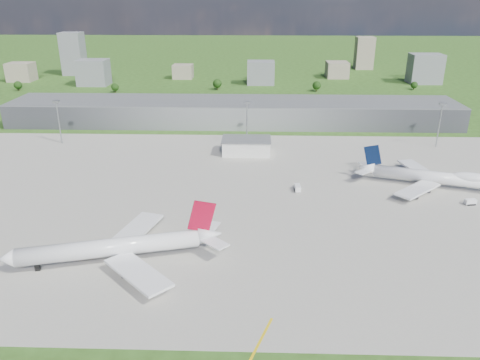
{
  "coord_description": "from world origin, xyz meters",
  "views": [
    {
      "loc": [
        14.25,
        -147.49,
        84.07
      ],
      "look_at": [
        8.45,
        37.9,
        9.0
      ],
      "focal_mm": 35.0,
      "sensor_mm": 36.0,
      "label": 1
    }
  ],
  "objects_px": {
    "airliner_blue_quad": "(437,177)",
    "van_white_far": "(470,202)",
    "van_white_near": "(298,188)",
    "tug_yellow": "(87,255)",
    "airliner_red_twin": "(119,247)"
  },
  "relations": [
    {
      "from": "airliner_blue_quad",
      "to": "van_white_far",
      "type": "xyz_separation_m",
      "value": [
        8.02,
        -18.85,
        -3.66
      ]
    },
    {
      "from": "van_white_near",
      "to": "tug_yellow",
      "type": "bearing_deg",
      "value": 125.92
    },
    {
      "from": "airliner_red_twin",
      "to": "airliner_blue_quad",
      "type": "height_order",
      "value": "airliner_red_twin"
    },
    {
      "from": "airliner_red_twin",
      "to": "van_white_near",
      "type": "relative_size",
      "value": 12.62
    },
    {
      "from": "airliner_red_twin",
      "to": "van_white_near",
      "type": "bearing_deg",
      "value": -151.07
    },
    {
      "from": "airliner_red_twin",
      "to": "van_white_near",
      "type": "height_order",
      "value": "airliner_red_twin"
    },
    {
      "from": "tug_yellow",
      "to": "van_white_far",
      "type": "relative_size",
      "value": 0.76
    },
    {
      "from": "airliner_red_twin",
      "to": "airliner_blue_quad",
      "type": "xyz_separation_m",
      "value": [
        128.31,
        67.64,
        -0.35
      ]
    },
    {
      "from": "airliner_red_twin",
      "to": "tug_yellow",
      "type": "relative_size",
      "value": 18.5
    },
    {
      "from": "van_white_near",
      "to": "van_white_far",
      "type": "relative_size",
      "value": 1.11
    },
    {
      "from": "tug_yellow",
      "to": "van_white_near",
      "type": "height_order",
      "value": "van_white_near"
    },
    {
      "from": "airliner_red_twin",
      "to": "van_white_far",
      "type": "height_order",
      "value": "airliner_red_twin"
    },
    {
      "from": "van_white_near",
      "to": "airliner_blue_quad",
      "type": "bearing_deg",
      "value": -86.09
    },
    {
      "from": "airliner_blue_quad",
      "to": "airliner_red_twin",
      "type": "bearing_deg",
      "value": -134.62
    },
    {
      "from": "tug_yellow",
      "to": "van_white_near",
      "type": "bearing_deg",
      "value": -2.7
    }
  ]
}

